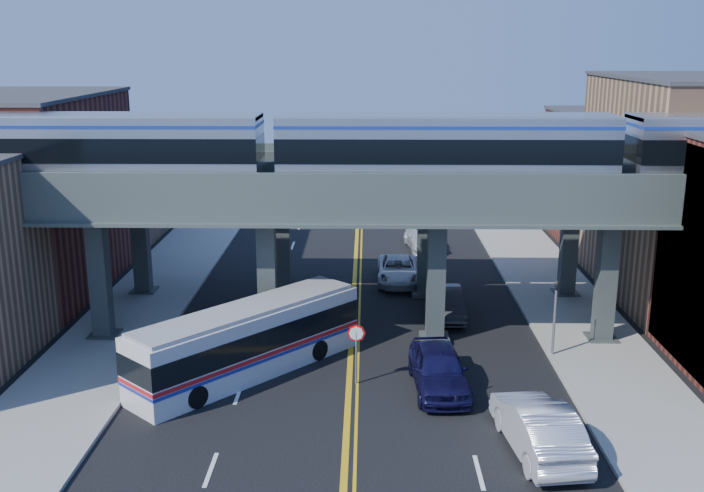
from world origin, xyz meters
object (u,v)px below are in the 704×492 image
(traffic_signal, at_px, (555,309))
(car_lane_c, at_px, (398,270))
(car_lane_a, at_px, (439,368))
(car_parked_curb, at_px, (539,427))
(transit_train, at_px, (445,149))
(stop_sign, at_px, (356,344))
(car_lane_d, at_px, (423,239))
(transit_bus, at_px, (248,341))
(car_lane_b, at_px, (446,303))

(traffic_signal, xyz_separation_m, car_lane_c, (-6.59, 11.53, -1.56))
(car_lane_a, xyz_separation_m, car_parked_curb, (3.03, -5.04, 0.01))
(transit_train, relative_size, car_lane_a, 8.75)
(car_parked_curb, bearing_deg, car_lane_c, -85.85)
(stop_sign, height_order, car_lane_d, stop_sign)
(traffic_signal, relative_size, car_lane_d, 0.80)
(car_lane_d, bearing_deg, transit_bus, -119.96)
(stop_sign, height_order, car_lane_a, stop_sign)
(car_lane_c, bearing_deg, transit_bus, -116.40)
(transit_train, relative_size, car_lane_b, 10.14)
(stop_sign, bearing_deg, traffic_signal, 18.63)
(transit_train, relative_size, car_lane_c, 8.90)
(traffic_signal, xyz_separation_m, car_lane_a, (-5.49, -3.49, -1.38))
(transit_train, height_order, stop_sign, transit_train)
(stop_sign, height_order, traffic_signal, traffic_signal)
(car_lane_b, distance_m, car_lane_c, 6.56)
(transit_train, xyz_separation_m, car_lane_a, (-0.53, -5.49, -8.35))
(traffic_signal, relative_size, car_lane_b, 0.88)
(car_lane_b, bearing_deg, car_lane_d, 89.72)
(transit_train, xyz_separation_m, stop_sign, (-3.94, -5.00, -7.50))
(car_lane_c, height_order, car_parked_curb, car_parked_curb)
(car_lane_b, distance_m, car_parked_curb, 14.03)
(car_lane_d, bearing_deg, car_lane_c, -111.52)
(stop_sign, bearing_deg, car_lane_a, -8.14)
(transit_train, distance_m, stop_sign, 9.84)
(transit_train, xyz_separation_m, traffic_signal, (4.96, -2.00, -6.96))
(traffic_signal, xyz_separation_m, car_lane_d, (-4.59, 19.30, -1.56))
(transit_bus, distance_m, car_lane_d, 23.13)
(transit_train, xyz_separation_m, transit_bus, (-8.61, -4.01, -7.79))
(car_lane_a, bearing_deg, car_lane_d, 84.31)
(transit_bus, distance_m, car_parked_curb, 12.89)
(traffic_signal, height_order, car_parked_curb, traffic_signal)
(traffic_signal, relative_size, car_lane_c, 0.77)
(car_lane_c, bearing_deg, stop_sign, -98.17)
(stop_sign, distance_m, car_parked_curb, 8.53)
(stop_sign, xyz_separation_m, transit_bus, (-4.67, 0.99, -0.29))
(car_lane_c, bearing_deg, car_lane_d, 76.47)
(car_lane_b, bearing_deg, transit_train, -102.03)
(car_lane_a, relative_size, car_parked_curb, 0.96)
(car_lane_a, bearing_deg, stop_sign, 168.41)
(transit_train, height_order, car_lane_c, transit_train)
(transit_train, distance_m, transit_bus, 12.28)
(traffic_signal, height_order, transit_bus, traffic_signal)
(traffic_signal, distance_m, transit_bus, 13.74)
(transit_train, height_order, car_lane_b, transit_train)
(transit_train, bearing_deg, transit_bus, -155.04)
(car_lane_a, height_order, car_lane_d, car_lane_a)
(car_parked_curb, bearing_deg, stop_sign, -48.14)
(traffic_signal, bearing_deg, car_lane_c, 119.75)
(transit_train, bearing_deg, stop_sign, -128.24)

